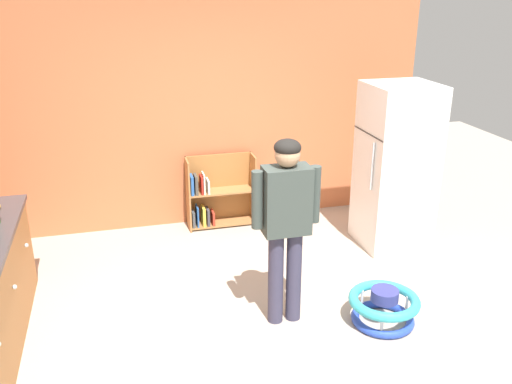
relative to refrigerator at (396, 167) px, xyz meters
name	(u,v)px	position (x,y,z in m)	size (l,w,h in m)	color
ground_plane	(258,325)	(-1.84, -1.17, -0.89)	(12.00, 12.00, 0.00)	#A99C8D
back_wall	(206,111)	(-1.84, 1.16, 0.46)	(5.20, 0.06, 2.70)	#C16940
refrigerator	(396,167)	(0.00, 0.00, 0.00)	(0.73, 0.68, 1.78)	white
bookshelf	(216,195)	(-1.79, 0.97, -0.52)	(0.80, 0.28, 0.85)	#A16C3C
standing_person	(286,216)	(-1.60, -1.15, 0.08)	(0.57, 0.22, 1.62)	#38364D
baby_walker	(384,306)	(-0.80, -1.41, -0.73)	(0.60, 0.60, 0.32)	#2746BA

